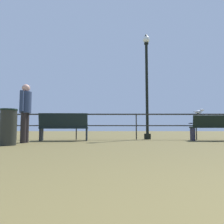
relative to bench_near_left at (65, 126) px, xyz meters
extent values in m
cube|color=#272621|center=(2.61, 0.77, 0.44)|extent=(18.45, 0.05, 0.05)
cube|color=#272621|center=(2.61, 0.77, 0.01)|extent=(18.45, 0.04, 0.04)
cylinder|color=#272621|center=(-2.00, 0.77, -0.04)|extent=(0.04, 0.04, 0.97)
cylinder|color=#272621|center=(0.31, 0.77, -0.04)|extent=(0.04, 0.04, 0.97)
cylinder|color=#272621|center=(2.61, 0.77, -0.04)|extent=(0.04, 0.04, 0.97)
cylinder|color=#272621|center=(4.92, 0.77, -0.04)|extent=(0.04, 0.04, 0.97)
cube|color=black|center=(0.00, 0.09, -0.08)|extent=(1.68, 0.51, 0.05)
cube|color=black|center=(0.00, -0.11, 0.17)|extent=(1.66, 0.21, 0.51)
cube|color=black|center=(0.78, 0.12, -0.31)|extent=(0.06, 0.39, 0.44)
cube|color=black|center=(0.78, 0.29, 0.06)|extent=(0.05, 0.30, 0.04)
cube|color=black|center=(-0.79, 0.05, -0.31)|extent=(0.06, 0.39, 0.44)
cube|color=black|center=(-0.80, 0.22, 0.06)|extent=(0.05, 0.30, 0.04)
cube|color=black|center=(5.20, 0.09, -0.06)|extent=(1.48, 0.47, 0.05)
cube|color=black|center=(5.20, -0.11, 0.15)|extent=(1.47, 0.15, 0.41)
cube|color=black|center=(4.51, 0.10, -0.29)|extent=(0.05, 0.39, 0.47)
cube|color=black|center=(4.51, 0.27, 0.08)|extent=(0.04, 0.30, 0.04)
cylinder|color=black|center=(3.08, 1.01, -0.42)|extent=(0.27, 0.27, 0.22)
cylinder|color=black|center=(3.08, 1.01, 1.51)|extent=(0.11, 0.11, 3.64)
cylinder|color=black|center=(3.08, 1.01, 3.36)|extent=(0.18, 0.18, 0.06)
sphere|color=white|center=(3.08, 1.01, 3.53)|extent=(0.28, 0.28, 0.28)
cone|color=black|center=(3.08, 1.01, 3.72)|extent=(0.13, 0.13, 0.10)
cylinder|color=black|center=(-0.95, -1.07, -0.08)|extent=(0.16, 0.16, 0.90)
cylinder|color=black|center=(-0.94, -0.90, -0.08)|extent=(0.16, 0.16, 0.90)
cylinder|color=navy|center=(-0.94, -0.98, 0.69)|extent=(0.34, 0.34, 0.64)
cylinder|color=navy|center=(-0.96, -1.21, 0.71)|extent=(0.11, 0.11, 0.61)
cylinder|color=navy|center=(-0.92, -0.76, 0.71)|extent=(0.11, 0.11, 0.61)
sphere|color=tan|center=(-0.94, -0.98, 1.13)|extent=(0.23, 0.23, 0.23)
ellipsoid|color=silver|center=(5.01, 0.77, 0.54)|extent=(0.29, 0.25, 0.14)
ellipsoid|color=gray|center=(5.01, 0.77, 0.56)|extent=(0.25, 0.21, 0.05)
sphere|color=silver|center=(5.11, 0.71, 0.60)|extent=(0.11, 0.11, 0.11)
cone|color=gold|center=(5.17, 0.68, 0.60)|extent=(0.07, 0.06, 0.04)
cube|color=gray|center=(4.89, 0.84, 0.54)|extent=(0.11, 0.10, 0.02)
cylinder|color=#252720|center=(-0.98, -1.89, -0.08)|extent=(0.40, 0.40, 0.89)
cylinder|color=black|center=(-0.98, -1.89, 0.39)|extent=(0.42, 0.42, 0.04)
camera|label=1|loc=(1.68, -7.21, -0.09)|focal=33.25mm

